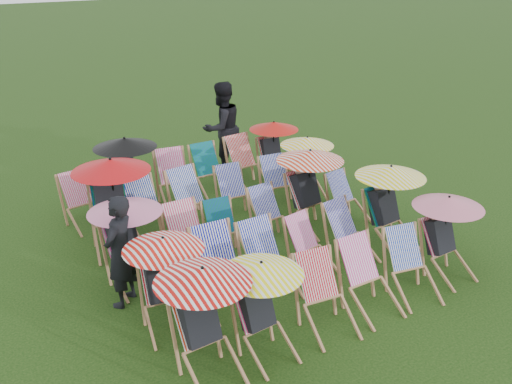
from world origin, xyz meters
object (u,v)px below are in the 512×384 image
person_left (120,251)px  person_rear (222,128)px  deckchair_29 (274,150)px  deckchair_5 (447,236)px  deckchair_0 (205,321)px

person_left → person_rear: size_ratio=0.81×
deckchair_29 → person_rear: (-0.68, 0.95, 0.34)m
deckchair_5 → person_left: (-4.24, 1.79, 0.15)m
person_left → person_rear: person_rear is taller
deckchair_0 → deckchair_29: bearing=46.6°
deckchair_29 → deckchair_0: bearing=-121.9°
deckchair_5 → person_left: bearing=155.6°
deckchair_0 → person_rear: size_ratio=0.66×
deckchair_29 → person_left: size_ratio=0.76×
deckchair_29 → person_rear: bearing=134.6°
deckchair_0 → person_left: bearing=97.2°
deckchair_0 → person_left: (-0.31, 1.82, 0.11)m
deckchair_5 → deckchair_29: 4.51m
deckchair_5 → person_rear: person_rear is taller
deckchair_0 → deckchair_5: bearing=-2.0°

